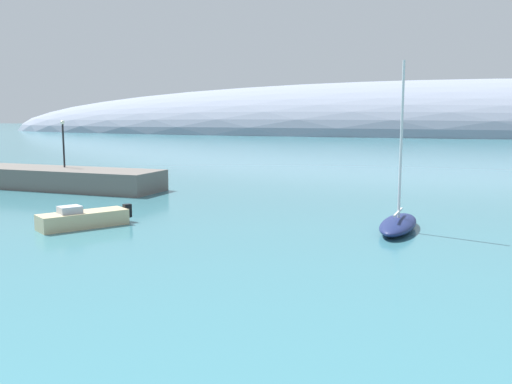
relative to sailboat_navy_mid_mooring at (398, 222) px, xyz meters
name	(u,v)px	position (x,y,z in m)	size (l,w,h in m)	color
breakwater_rocks	(37,177)	(-30.74, 10.37, 0.40)	(23.11, 4.77, 1.74)	#66605B
distant_ridge	(472,134)	(17.10, 155.21, -0.46)	(326.04, 69.40, 33.26)	gray
sailboat_navy_mid_mooring	(398,222)	(0.00, 0.00, 0.00)	(2.47, 6.17, 9.15)	navy
motorboat_sand_foreground	(83,219)	(-17.14, -3.82, 0.02)	(4.19, 4.90, 1.28)	#C6B284
harbor_lamp_post	(63,138)	(-28.51, 11.13, 3.79)	(0.36, 0.36, 4.05)	black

